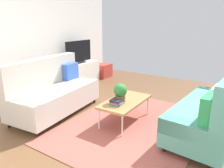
% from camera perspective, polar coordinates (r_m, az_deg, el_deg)
% --- Properties ---
extents(ground_plane, '(7.68, 7.68, 0.00)m').
position_cam_1_polar(ground_plane, '(3.86, 3.51, -11.25)').
color(ground_plane, brown).
extents(wall_far, '(6.40, 0.12, 2.90)m').
position_cam_1_polar(wall_far, '(5.38, -23.73, 11.39)').
color(wall_far, white).
rests_on(wall_far, ground_plane).
extents(area_rug, '(2.90, 2.20, 0.01)m').
position_cam_1_polar(area_rug, '(3.90, 5.71, -10.88)').
color(area_rug, '#9E4C42').
rests_on(area_rug, ground_plane).
extents(couch_beige, '(1.97, 1.02, 1.10)m').
position_cam_1_polar(couch_beige, '(4.42, -15.33, -2.00)').
color(couch_beige, '#B2ADA3').
rests_on(couch_beige, ground_plane).
extents(couch_green, '(1.97, 1.00, 1.10)m').
position_cam_1_polar(couch_green, '(3.70, 25.49, -6.54)').
color(couch_green, teal).
rests_on(couch_green, ground_plane).
extents(coffee_table, '(1.10, 0.56, 0.42)m').
position_cam_1_polar(coffee_table, '(3.87, 3.57, -4.79)').
color(coffee_table, '#9E7042').
rests_on(coffee_table, ground_plane).
extents(tv_console, '(1.40, 0.44, 0.64)m').
position_cam_1_polar(tv_console, '(6.35, -8.78, 2.76)').
color(tv_console, silver).
rests_on(tv_console, ground_plane).
extents(tv, '(1.00, 0.20, 0.64)m').
position_cam_1_polar(tv, '(6.22, -8.89, 8.40)').
color(tv, black).
rests_on(tv, tv_console).
extents(storage_trunk, '(0.52, 0.40, 0.44)m').
position_cam_1_polar(storage_trunk, '(7.15, -2.31, 3.63)').
color(storage_trunk, '#B2382D').
rests_on(storage_trunk, ground_plane).
extents(potted_plant, '(0.24, 0.24, 0.34)m').
position_cam_1_polar(potted_plant, '(3.71, 2.24, -2.26)').
color(potted_plant, brown).
rests_on(potted_plant, coffee_table).
extents(table_book_0, '(0.24, 0.19, 0.03)m').
position_cam_1_polar(table_book_0, '(3.68, 1.39, -5.20)').
color(table_book_0, '#3F8C4C').
rests_on(table_book_0, coffee_table).
extents(table_book_1, '(0.28, 0.23, 0.03)m').
position_cam_1_polar(table_book_1, '(3.67, 1.39, -4.77)').
color(table_book_1, purple).
rests_on(table_book_1, table_book_0).
extents(table_book_2, '(0.25, 0.19, 0.04)m').
position_cam_1_polar(table_book_2, '(3.66, 1.40, -4.28)').
color(table_book_2, '#262626').
rests_on(table_book_2, table_book_1).
extents(vase_0, '(0.11, 0.11, 0.16)m').
position_cam_1_polar(vase_0, '(5.89, -13.05, 5.48)').
color(vase_0, '#33B29E').
rests_on(vase_0, tv_console).
extents(bottle_0, '(0.05, 0.05, 0.17)m').
position_cam_1_polar(bottle_0, '(5.95, -11.24, 5.72)').
color(bottle_0, silver).
rests_on(bottle_0, tv_console).
extents(bottle_1, '(0.06, 0.06, 0.17)m').
position_cam_1_polar(bottle_1, '(6.02, -10.59, 5.89)').
color(bottle_1, '#3359B2').
rests_on(bottle_1, tv_console).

